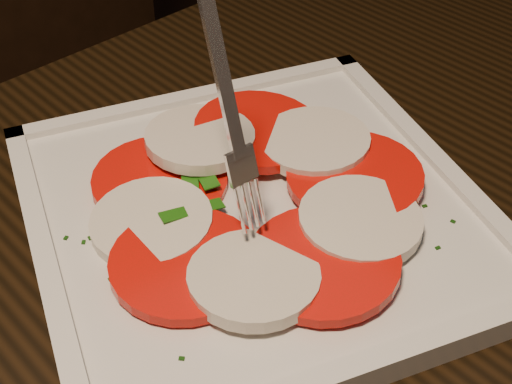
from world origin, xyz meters
TOP-DOWN VIEW (x-y plane):
  - chair at (0.32, 0.46)m, footprint 0.48×0.48m
  - plate at (0.20, -0.10)m, footprint 0.40×0.40m
  - caprese_salad at (0.20, -0.10)m, footprint 0.25×0.25m
  - fork at (0.17, -0.10)m, footprint 0.02×0.06m

SIDE VIEW (x-z plane):
  - chair at x=0.32m, z-range 0.07..1.00m
  - plate at x=0.20m, z-range 0.75..0.76m
  - caprese_salad at x=0.20m, z-range 0.76..0.79m
  - fork at x=0.17m, z-range 0.79..0.97m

